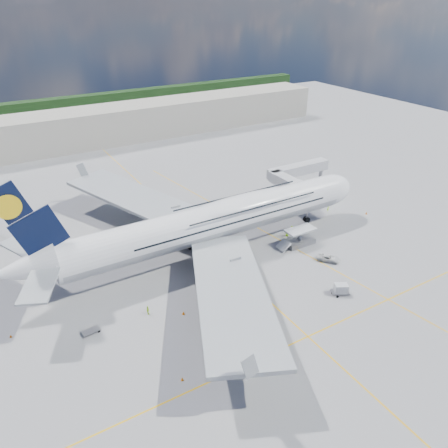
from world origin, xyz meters
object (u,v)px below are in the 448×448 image
dolly_back (91,331)px  catering_truck_outer (115,189)px  cone_nose (366,213)px  jet_bridge (295,176)px  baggage_tug (239,302)px  crew_wing (148,310)px  crew_van (287,233)px  cone_wing_left_outer (136,206)px  cone_wing_right_inner (183,313)px  crew_tug (237,333)px  cone_wing_left_inner (142,252)px  cone_wing_right_outer (182,379)px  cargo_loader (299,239)px  dolly_nose_near (221,266)px  dolly_row_a (221,330)px  dolly_row_b (209,293)px  crew_nose (328,208)px  crew_loader (292,230)px  dolly_row_c (223,301)px  cone_tail (11,336)px  airliner (214,221)px  catering_truck_inner (159,228)px  dolly_nose_far (341,289)px  service_van (328,258)px

dolly_back → catering_truck_outer: (20.54, 49.68, 1.28)m
cone_nose → jet_bridge: bearing=124.3°
baggage_tug → crew_wing: bearing=179.0°
baggage_tug → crew_wing: (-14.35, 5.81, 0.06)m
crew_wing → crew_van: crew_van is taller
cone_wing_left_outer → cone_wing_right_inner: size_ratio=0.91×
crew_tug → cone_wing_left_inner: 31.31m
dolly_back → cone_wing_right_outer: bearing=-69.4°
cargo_loader → crew_van: 4.06m
cargo_loader → dolly_nose_near: (-18.70, 0.77, -0.88)m
dolly_row_a → dolly_row_b: size_ratio=0.92×
crew_nose → crew_loader: (-14.92, -4.53, 0.17)m
jet_bridge → dolly_row_c: size_ratio=5.69×
crew_tug → cone_tail: 35.37m
airliner → crew_loader: (18.15, -2.77, -5.88)m
cone_wing_left_inner → crew_wing: bearing=-108.4°
crew_van → catering_truck_inner: bearing=3.8°
dolly_row_a → crew_nose: 51.08m
cargo_loader → catering_truck_outer: bearing=119.2°
dolly_nose_far → cone_wing_left_outer: (-18.68, 52.31, -0.79)m
dolly_row_b → cone_nose: size_ratio=5.64×
dolly_row_a → service_van: bearing=36.5°
crew_tug → cone_wing_left_outer: size_ratio=2.85×
crew_loader → crew_van: 1.49m
crew_wing → dolly_back: bearing=117.5°
crew_nose → jet_bridge: bearing=92.9°
dolly_nose_far → catering_truck_outer: 65.64m
crew_van → cargo_loader: bearing=124.5°
cone_nose → cargo_loader: bearing=-173.1°
cargo_loader → catering_truck_inner: size_ratio=1.39×
dolly_nose_far → crew_nose: (21.17, 26.21, -0.25)m
service_van → crew_wing: (-37.24, 3.03, 0.19)m
cone_wing_right_outer → cone_nose: bearing=21.1°
dolly_nose_far → cone_nose: bearing=64.4°
catering_truck_inner → crew_loader: 29.52m
dolly_row_c → dolly_nose_near: dolly_row_c is taller
dolly_back → catering_truck_outer: bearing=61.0°
baggage_tug → dolly_nose_near: bearing=95.7°
cone_nose → cone_wing_left_outer: 56.70m
crew_nose → airliner: bearing=164.9°
service_van → cone_tail: (-57.79, 8.81, -0.39)m
dolly_back → dolly_row_b: bearing=-11.3°
dolly_nose_near → crew_wing: bearing=-137.9°
catering_truck_inner → cone_wing_right_outer: 42.33m
dolly_row_c → cargo_loader: bearing=20.1°
cone_tail → dolly_row_a: bearing=-29.8°
catering_truck_inner → cone_wing_right_inner: (-7.36, -27.44, -1.34)m
catering_truck_outer → crew_tug: size_ratio=3.75×
dolly_row_b → catering_truck_outer: size_ratio=0.57×
dolly_row_c → crew_wing: size_ratio=2.01×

